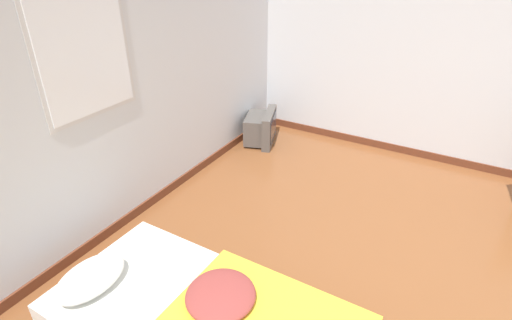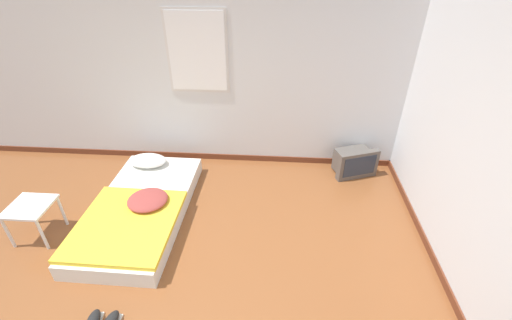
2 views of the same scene
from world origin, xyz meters
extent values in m
cube|color=silver|center=(0.00, 2.66, 1.30)|extent=(7.78, 0.06, 2.60)
cube|color=brown|center=(0.00, 2.62, 0.04)|extent=(7.78, 0.02, 0.09)
cube|color=silver|center=(-0.10, 2.63, 1.64)|extent=(0.82, 0.01, 1.09)
cube|color=white|center=(-0.10, 2.62, 1.64)|extent=(0.75, 0.01, 1.02)
cube|color=silver|center=(2.72, 0.00, 1.30)|extent=(0.06, 7.66, 2.60)
cube|color=brown|center=(2.68, 0.00, 0.04)|extent=(0.02, 7.66, 0.09)
ellipsoid|color=white|center=(-0.81, 2.09, 0.27)|extent=(0.52, 0.35, 0.14)
ellipsoid|color=#993D38|center=(-0.51, 1.23, 0.29)|extent=(0.58, 0.57, 0.11)
cube|color=#56514C|center=(2.07, 2.45, 0.19)|extent=(0.54, 0.39, 0.33)
cube|color=#56514C|center=(2.13, 2.29, 0.21)|extent=(0.59, 0.30, 0.41)
cube|color=#283342|center=(2.15, 2.24, 0.22)|extent=(0.46, 0.17, 0.30)
camera|label=1|loc=(-1.99, 0.11, 2.28)|focal=28.00mm
camera|label=2|loc=(0.99, -1.82, 2.86)|focal=24.00mm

